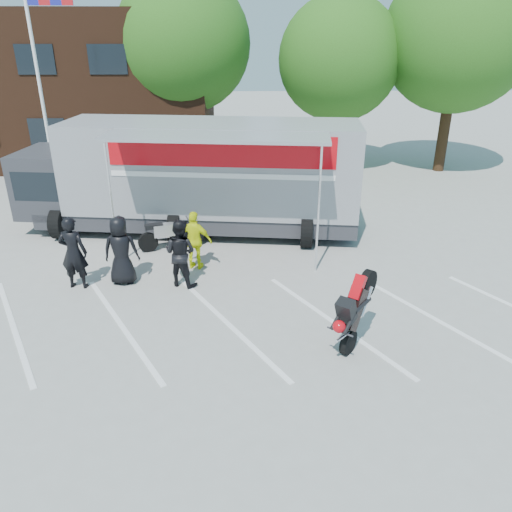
{
  "coord_description": "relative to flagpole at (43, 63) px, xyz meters",
  "views": [
    {
      "loc": [
        0.53,
        -8.69,
        6.03
      ],
      "look_at": [
        0.86,
        1.84,
        1.3
      ],
      "focal_mm": 35.0,
      "sensor_mm": 36.0,
      "label": 1
    }
  ],
  "objects": [
    {
      "name": "ground",
      "position": [
        6.24,
        -10.0,
        -5.05
      ],
      "size": [
        100.0,
        100.0,
        0.0
      ],
      "primitive_type": "plane",
      "color": "#9C9C97",
      "rests_on": "ground"
    },
    {
      "name": "parking_bay_lines",
      "position": [
        6.24,
        -9.0,
        -5.05
      ],
      "size": [
        18.09,
        13.33,
        0.01
      ],
      "primitive_type": "cube",
      "rotation": [
        0.0,
        0.0,
        0.52
      ],
      "color": "white",
      "rests_on": "ground"
    },
    {
      "name": "office_building",
      "position": [
        -3.76,
        8.0,
        -1.55
      ],
      "size": [
        18.0,
        8.0,
        7.0
      ],
      "primitive_type": "cube",
      "color": "#412315",
      "rests_on": "ground"
    },
    {
      "name": "flagpole",
      "position": [
        0.0,
        0.0,
        0.0
      ],
      "size": [
        1.61,
        0.12,
        8.0
      ],
      "color": "white",
      "rests_on": "ground"
    },
    {
      "name": "tree_left",
      "position": [
        4.24,
        6.0,
        0.51
      ],
      "size": [
        6.12,
        6.12,
        8.64
      ],
      "color": "#382314",
      "rests_on": "ground"
    },
    {
      "name": "tree_mid",
      "position": [
        11.24,
        5.0,
        -0.11
      ],
      "size": [
        5.44,
        5.44,
        7.68
      ],
      "color": "#382314",
      "rests_on": "ground"
    },
    {
      "name": "tree_right",
      "position": [
        16.24,
        4.5,
        0.82
      ],
      "size": [
        6.46,
        6.46,
        9.12
      ],
      "color": "#382314",
      "rests_on": "ground"
    },
    {
      "name": "transporter_truck",
      "position": [
        5.38,
        -3.11,
        -5.05
      ],
      "size": [
        11.72,
        6.68,
        3.55
      ],
      "primitive_type": null,
      "rotation": [
        0.0,
        0.0,
        -0.12
      ],
      "color": "gray",
      "rests_on": "ground"
    },
    {
      "name": "parked_motorcycle",
      "position": [
        4.64,
        -4.63,
        -5.05
      ],
      "size": [
        2.12,
        1.24,
        1.06
      ],
      "primitive_type": null,
      "rotation": [
        0.0,
        0.0,
        1.87
      ],
      "color": "#B0B0B5",
      "rests_on": "ground"
    },
    {
      "name": "stunt_bike_rider",
      "position": [
        9.29,
        -9.74,
        -5.05
      ],
      "size": [
        1.53,
        1.66,
        1.81
      ],
      "primitive_type": null,
      "rotation": [
        0.0,
        0.0,
        -0.67
      ],
      "color": "black",
      "rests_on": "ground"
    },
    {
      "name": "spectator_leather_a",
      "position": [
        3.68,
        -6.84,
        -4.14
      ],
      "size": [
        0.91,
        0.61,
        1.83
      ],
      "primitive_type": "imported",
      "rotation": [
        0.0,
        0.0,
        3.17
      ],
      "color": "black",
      "rests_on": "ground"
    },
    {
      "name": "spectator_leather_b",
      "position": [
        2.53,
        -7.06,
        -4.09
      ],
      "size": [
        0.75,
        0.53,
        1.93
      ],
      "primitive_type": "imported",
      "rotation": [
        0.0,
        0.0,
        3.04
      ],
      "color": "black",
      "rests_on": "ground"
    },
    {
      "name": "spectator_leather_c",
      "position": [
        5.21,
        -7.0,
        -4.16
      ],
      "size": [
        1.07,
        0.97,
        1.79
      ],
      "primitive_type": "imported",
      "rotation": [
        0.0,
        0.0,
        2.72
      ],
      "color": "black",
      "rests_on": "ground"
    },
    {
      "name": "spectator_hivis",
      "position": [
        5.5,
        -6.02,
        -4.23
      ],
      "size": [
        1.04,
        0.64,
        1.65
      ],
      "primitive_type": "imported",
      "rotation": [
        0.0,
        0.0,
        2.87
      ],
      "color": "#EFFC0D",
      "rests_on": "ground"
    }
  ]
}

